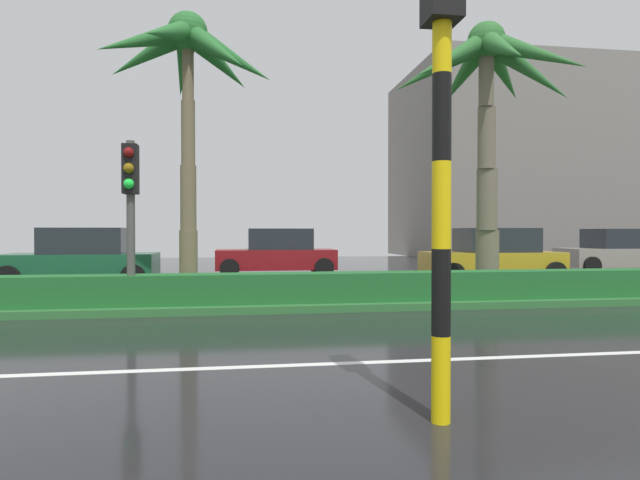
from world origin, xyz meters
name	(u,v)px	position (x,y,z in m)	size (l,w,h in m)	color
ground_plane	(1,303)	(0.00, 9.00, -0.05)	(90.00, 42.00, 0.10)	black
palm_tree_centre_left	(187,65)	(4.30, 8.30, 5.43)	(4.09, 4.18, 6.49)	brown
palm_tree_centre	(488,84)	(11.41, 7.89, 5.17)	(4.44, 4.64, 6.51)	#675F4A
traffic_signal_median_right	(130,192)	(3.38, 6.47, 2.36)	(0.28, 0.43, 3.21)	#4C4C47
traffic_signal_foreground	(441,64)	(7.12, -0.07, 2.99)	(0.28, 0.43, 4.36)	yellow
car_in_traffic_third	(82,258)	(0.89, 12.29, 0.83)	(4.30, 2.02, 1.72)	#195133
car_in_traffic_fourth	(277,253)	(6.83, 15.23, 0.83)	(4.30, 2.02, 1.72)	maroon
car_in_traffic_fifth	(493,256)	(13.48, 11.73, 0.83)	(4.30, 2.02, 1.72)	#B28C1E
car_in_traffic_sixth	(616,252)	(20.17, 14.75, 0.83)	(4.30, 2.02, 1.72)	gray
building_far_right	(535,166)	(25.16, 29.13, 6.02)	(17.22, 11.18, 12.04)	slate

